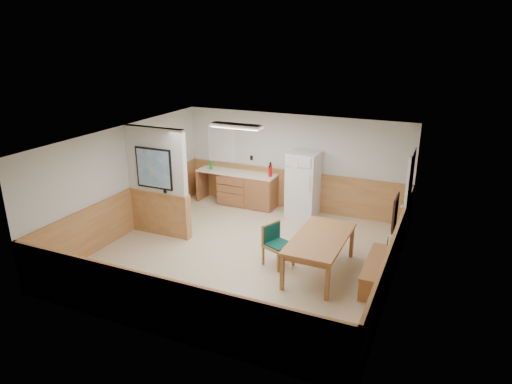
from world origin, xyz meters
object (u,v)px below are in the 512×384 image
at_px(refrigerator, 303,184).
at_px(dining_bench, 375,266).
at_px(dining_table, 320,241).
at_px(soap_bottle, 211,165).
at_px(dining_chair, 275,241).
at_px(fire_extinguisher, 270,170).

distance_m(refrigerator, dining_bench, 3.55).
bearing_deg(dining_table, dining_bench, 3.20).
bearing_deg(refrigerator, soap_bottle, -178.54).
height_order(dining_table, dining_bench, dining_table).
distance_m(dining_table, dining_chair, 0.94).
distance_m(refrigerator, dining_chair, 2.75).
relative_size(refrigerator, dining_chair, 1.94).
distance_m(dining_chair, soap_bottle, 4.05).
height_order(dining_bench, soap_bottle, soap_bottle).
distance_m(refrigerator, fire_extinguisher, 0.94).
height_order(dining_bench, fire_extinguisher, fire_extinguisher).
bearing_deg(dining_table, refrigerator, 115.29).
bearing_deg(dining_chair, fire_extinguisher, 137.34).
xyz_separation_m(dining_table, dining_chair, (-0.92, -0.00, -0.17)).
bearing_deg(refrigerator, fire_extinguisher, 179.41).
bearing_deg(dining_chair, dining_table, 23.34).
distance_m(dining_bench, soap_bottle, 5.65).
distance_m(fire_extinguisher, soap_bottle, 1.74).
bearing_deg(dining_bench, soap_bottle, 150.85).
bearing_deg(soap_bottle, refrigerator, -0.06).
relative_size(dining_table, fire_extinguisher, 4.98).
xyz_separation_m(dining_table, fire_extinguisher, (-2.15, 2.74, 0.41)).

